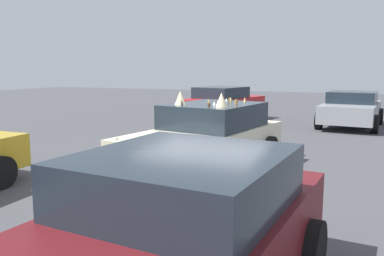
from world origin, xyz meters
name	(u,v)px	position (x,y,z in m)	size (l,w,h in m)	color
ground_plane	(205,170)	(0.00, 0.00, 0.00)	(60.00, 60.00, 0.00)	#47474C
art_car_decorated	(207,136)	(0.10, -0.02, 0.72)	(4.57, 2.66, 1.70)	beige
parked_sedan_row_back_center	(223,104)	(7.78, 2.15, 0.74)	(4.37, 2.70, 1.44)	red
parked_sedan_near_left	(351,109)	(8.17, -2.78, 0.67)	(4.09, 2.37, 1.32)	gray
parked_sedan_far_left	(171,241)	(-5.04, -1.62, 0.74)	(4.16, 2.36, 1.46)	#5B1419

